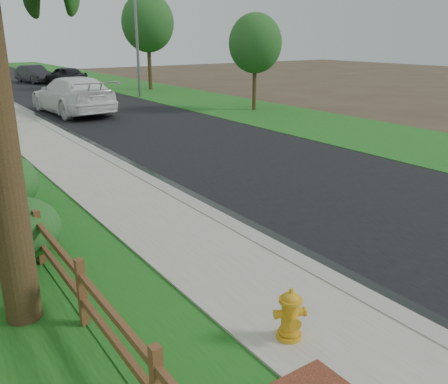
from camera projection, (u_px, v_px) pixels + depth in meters
ground at (397, 337)px, 6.81m from camera, size 120.00×120.00×0.00m
road at (50, 91)px, 36.67m from camera, size 8.00×90.00×0.02m
verge_far at (132, 86)px, 40.38m from camera, size 6.00×90.00×0.04m
ranch_fence at (24, 216)px, 9.69m from camera, size 0.12×16.92×1.10m
fire_hydrant at (290, 315)px, 6.53m from camera, size 0.50×0.41×0.77m
white_suv at (73, 95)px, 25.96m from camera, size 3.24×7.07×2.00m
dark_car_mid at (65, 76)px, 41.31m from camera, size 3.21×4.97×1.58m
dark_car_far at (34, 74)px, 43.08m from camera, size 2.56×4.94×1.55m
streetlight at (133, 17)px, 31.63m from camera, size 2.10×0.84×9.34m
shrub_c at (15, 230)px, 9.01m from camera, size 1.99×1.99×1.22m
tree_near_right at (255, 43)px, 26.34m from camera, size 2.97×2.97×5.35m
tree_mid_right at (148, 23)px, 36.21m from camera, size 4.01×4.01×7.27m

